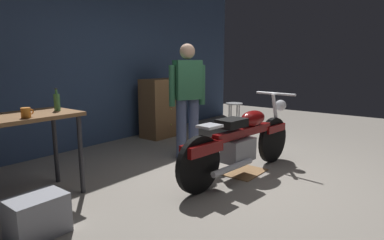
{
  "coord_description": "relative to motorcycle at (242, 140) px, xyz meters",
  "views": [
    {
      "loc": [
        -3.27,
        -1.92,
        1.42
      ],
      "look_at": [
        0.05,
        0.7,
        0.65
      ],
      "focal_mm": 30.13,
      "sensor_mm": 36.0,
      "label": 1
    }
  ],
  "objects": [
    {
      "name": "ground_plane",
      "position": [
        -0.18,
        -0.01,
        -0.45
      ],
      "size": [
        12.0,
        12.0,
        0.0
      ],
      "primitive_type": "plane",
      "color": "gray"
    },
    {
      "name": "back_wall",
      "position": [
        -0.18,
        2.79,
        1.1
      ],
      "size": [
        8.0,
        0.12,
        3.1
      ],
      "primitive_type": "cube",
      "color": "#384C70",
      "rests_on": "ground_plane"
    },
    {
      "name": "workbench",
      "position": [
        -2.16,
        1.34,
        0.34
      ],
      "size": [
        1.3,
        0.64,
        0.9
      ],
      "color": "brown",
      "rests_on": "ground_plane"
    },
    {
      "name": "motorcycle",
      "position": [
        0.0,
        0.0,
        0.0
      ],
      "size": [
        2.19,
        0.6,
        1.0
      ],
      "rotation": [
        0.0,
        0.0,
        -0.1
      ],
      "color": "black",
      "rests_on": "ground_plane"
    },
    {
      "name": "person_standing",
      "position": [
        0.17,
        1.01,
        0.48
      ],
      "size": [
        0.52,
        0.36,
        1.67
      ],
      "rotation": [
        0.0,
        0.0,
        2.69
      ],
      "color": "#4D5C80",
      "rests_on": "ground_plane"
    },
    {
      "name": "shop_stool",
      "position": [
        1.84,
        1.21,
        0.05
      ],
      "size": [
        0.32,
        0.32,
        0.64
      ],
      "color": "#B2B2B7",
      "rests_on": "ground_plane"
    },
    {
      "name": "wooden_dresser",
      "position": [
        0.97,
        2.29,
        0.1
      ],
      "size": [
        0.8,
        0.47,
        1.1
      ],
      "color": "brown",
      "rests_on": "ground_plane"
    },
    {
      "name": "drip_tray",
      "position": [
        0.1,
        0.0,
        -0.44
      ],
      "size": [
        0.56,
        0.4,
        0.01
      ],
      "primitive_type": "cube",
      "color": "olive",
      "rests_on": "ground_plane"
    },
    {
      "name": "storage_bin",
      "position": [
        -2.31,
        0.59,
        -0.28
      ],
      "size": [
        0.44,
        0.32,
        0.34
      ],
      "primitive_type": "cube",
      "color": "gray",
      "rests_on": "ground_plane"
    },
    {
      "name": "mug_orange_travel",
      "position": [
        -2.08,
        1.13,
        0.5
      ],
      "size": [
        0.12,
        0.08,
        0.1
      ],
      "color": "orange",
      "rests_on": "workbench"
    },
    {
      "name": "bottle",
      "position": [
        -1.66,
        1.32,
        0.55
      ],
      "size": [
        0.06,
        0.06,
        0.24
      ],
      "color": "#4C8C4C",
      "rests_on": "workbench"
    }
  ]
}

